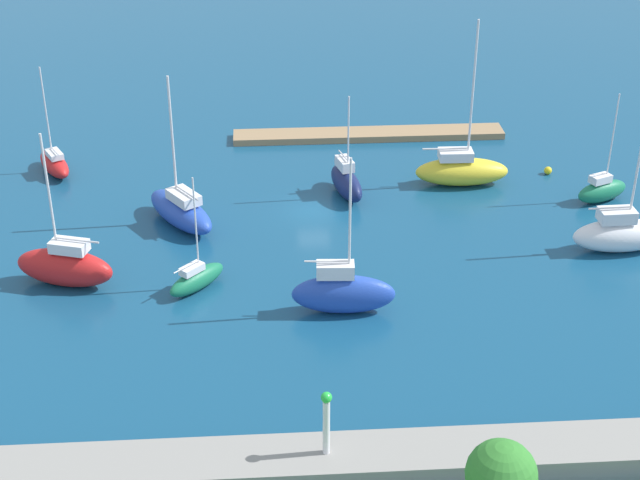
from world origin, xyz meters
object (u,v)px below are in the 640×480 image
(sailboat_red_mid_basin, at_px, (54,163))
(sailboat_red_near_pier, at_px, (65,266))
(sailboat_blue_lone_south, at_px, (343,292))
(sailboat_yellow_along_channel, at_px, (461,170))
(park_tree_east, at_px, (501,475))
(sailboat_blue_outer_mooring, at_px, (181,210))
(mooring_buoy_yellow, at_px, (548,171))
(pier_dock, at_px, (369,134))
(sailboat_white_by_breakwater, at_px, (621,234))
(sailboat_green_center_basin, at_px, (197,278))
(sailboat_green_inner_mooring, at_px, (602,190))
(sailboat_navy_far_south, at_px, (346,182))
(harbor_beacon, at_px, (326,419))

(sailboat_red_mid_basin, xyz_separation_m, sailboat_red_near_pier, (-3.97, 18.33, 0.53))
(sailboat_blue_lone_south, bearing_deg, sailboat_yellow_along_channel, 61.95)
(park_tree_east, relative_size, sailboat_blue_outer_mooring, 0.51)
(mooring_buoy_yellow, bearing_deg, park_tree_east, 71.10)
(pier_dock, height_order, sailboat_red_near_pier, sailboat_red_near_pier)
(sailboat_white_by_breakwater, xyz_separation_m, sailboat_red_near_pier, (38.99, 2.19, 0.10))
(park_tree_east, height_order, sailboat_blue_lone_south, sailboat_blue_lone_south)
(sailboat_yellow_along_channel, bearing_deg, sailboat_white_by_breakwater, -50.24)
(sailboat_red_near_pier, relative_size, sailboat_green_center_basin, 1.34)
(sailboat_green_inner_mooring, relative_size, sailboat_navy_far_south, 1.05)
(sailboat_red_mid_basin, xyz_separation_m, sailboat_blue_lone_south, (-22.35, 22.95, 0.58))
(sailboat_blue_lone_south, bearing_deg, harbor_beacon, -94.66)
(sailboat_white_by_breakwater, bearing_deg, sailboat_blue_lone_south, -163.34)
(sailboat_green_inner_mooring, xyz_separation_m, sailboat_red_near_pier, (40.27, 10.09, 0.48))
(pier_dock, bearing_deg, harbor_beacon, 80.90)
(sailboat_red_near_pier, distance_m, mooring_buoy_yellow, 40.52)
(park_tree_east, xyz_separation_m, sailboat_green_inner_mooring, (-16.94, -36.01, -4.24))
(sailboat_navy_far_south, bearing_deg, harbor_beacon, -21.51)
(sailboat_blue_outer_mooring, xyz_separation_m, sailboat_yellow_along_channel, (-22.50, -5.66, 0.05))
(harbor_beacon, distance_m, sailboat_yellow_along_channel, 36.40)
(pier_dock, distance_m, sailboat_blue_outer_mooring, 22.74)
(sailboat_green_inner_mooring, bearing_deg, sailboat_red_near_pier, 170.70)
(sailboat_navy_far_south, height_order, mooring_buoy_yellow, sailboat_navy_far_south)
(mooring_buoy_yellow, bearing_deg, sailboat_green_center_basin, 30.06)
(sailboat_red_mid_basin, xyz_separation_m, sailboat_green_inner_mooring, (-44.24, 8.24, 0.05))
(sailboat_blue_outer_mooring, height_order, sailboat_blue_lone_south, sailboat_blue_outer_mooring)
(park_tree_east, distance_m, sailboat_yellow_along_channel, 40.52)
(pier_dock, xyz_separation_m, sailboat_navy_far_south, (3.15, 11.92, 0.94))
(sailboat_green_inner_mooring, distance_m, sailboat_red_near_pier, 41.52)
(park_tree_east, bearing_deg, sailboat_red_near_pier, -48.01)
(sailboat_blue_outer_mooring, xyz_separation_m, sailboat_blue_lone_south, (-11.14, 12.87, 0.26))
(mooring_buoy_yellow, bearing_deg, sailboat_blue_lone_south, 46.34)
(sailboat_white_by_breakwater, bearing_deg, sailboat_navy_far_south, 149.92)
(sailboat_red_near_pier, height_order, sailboat_blue_lone_south, sailboat_red_near_pier)
(pier_dock, xyz_separation_m, harbor_beacon, (7.07, 44.12, 3.41))
(park_tree_east, height_order, sailboat_red_mid_basin, sailboat_red_mid_basin)
(sailboat_white_by_breakwater, bearing_deg, sailboat_yellow_along_channel, 126.66)
(park_tree_east, height_order, sailboat_red_near_pier, sailboat_red_near_pier)
(sailboat_white_by_breakwater, xyz_separation_m, sailboat_blue_lone_south, (20.61, 6.82, 0.14))
(sailboat_green_inner_mooring, distance_m, sailboat_blue_lone_south, 26.38)
(harbor_beacon, height_order, sailboat_red_mid_basin, sailboat_red_mid_basin)
(harbor_beacon, bearing_deg, sailboat_green_inner_mooring, -128.83)
(sailboat_navy_far_south, bearing_deg, pier_dock, 150.66)
(harbor_beacon, xyz_separation_m, sailboat_blue_outer_mooring, (8.97, -28.04, -2.47))
(sailboat_white_by_breakwater, distance_m, sailboat_yellow_along_channel, 14.93)
(sailboat_red_near_pier, bearing_deg, pier_dock, -117.03)
(pier_dock, height_order, sailboat_red_mid_basin, sailboat_red_mid_basin)
(harbor_beacon, bearing_deg, sailboat_green_center_basin, -68.37)
(park_tree_east, relative_size, sailboat_yellow_along_channel, 0.44)
(harbor_beacon, height_order, sailboat_blue_outer_mooring, sailboat_blue_outer_mooring)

